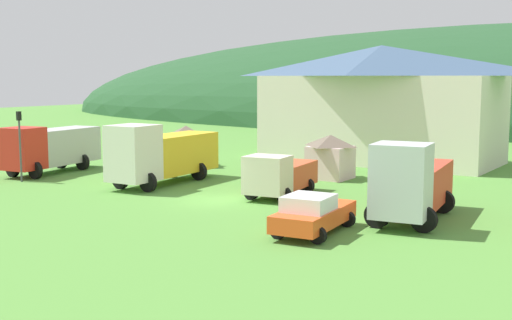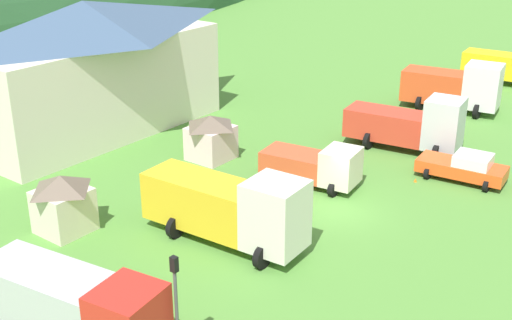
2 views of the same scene
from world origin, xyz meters
The scene contains 11 objects.
ground_plane centered at (0.00, 0.00, 0.00)m, with size 200.00×200.00×0.00m, color #518C38.
depot_building centered at (0.59, 19.85, 4.50)m, with size 18.42×8.70×8.74m.
play_shed_cream centered at (-9.84, 9.47, 1.51)m, with size 2.51×2.43×2.93m.
play_shed_pink centered at (1.50, 9.98, 1.43)m, with size 2.64×2.52×2.78m.
crane_truck_red centered at (-15.19, 1.77, 1.76)m, with size 3.66×7.61×3.22m.
heavy_rig_striped centered at (-5.88, 2.35, 1.88)m, with size 3.44×8.28×3.72m.
light_truck_cream centered at (2.14, 2.81, 1.19)m, with size 3.10×5.71×2.37m.
tow_truck_silver centered at (10.22, 0.95, 1.74)m, with size 3.67×7.44×3.66m.
service_pickup_orange centered at (7.72, -3.54, 0.83)m, with size 2.71×5.04×1.66m.
traffic_light_west centered at (-13.63, -1.70, 2.64)m, with size 0.20×0.32×4.32m.
traffic_cone_near_pickup centered at (5.88, -1.51, 0.00)m, with size 0.36×0.36×0.45m, color orange.
Camera 1 is at (20.51, -26.87, 6.40)m, focal length 46.21 mm.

